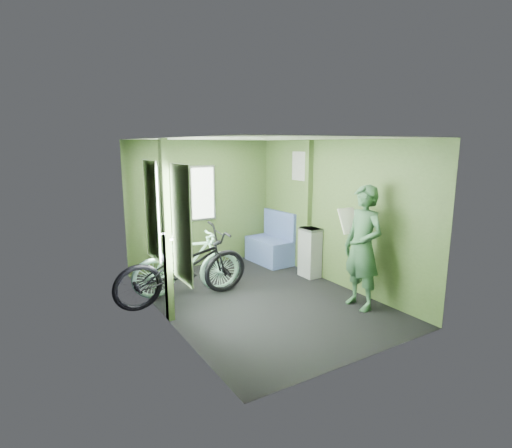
{
  "coord_description": "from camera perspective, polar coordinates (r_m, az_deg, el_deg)",
  "views": [
    {
      "loc": [
        -2.93,
        -4.7,
        2.23
      ],
      "look_at": [
        0.0,
        0.1,
        1.1
      ],
      "focal_mm": 28.0,
      "sensor_mm": 36.0,
      "label": 1
    }
  ],
  "objects": [
    {
      "name": "room",
      "position": [
        5.61,
        -0.0,
        3.22
      ],
      "size": [
        4.0,
        4.02,
        2.31
      ],
      "color": "black",
      "rests_on": "ground"
    },
    {
      "name": "waste_box",
      "position": [
        6.85,
        7.71,
        -4.05
      ],
      "size": [
        0.25,
        0.35,
        0.85
      ],
      "primitive_type": "cube",
      "color": "gray",
      "rests_on": "ground"
    },
    {
      "name": "bench_seat",
      "position": [
        7.63,
        2.08,
        -3.38
      ],
      "size": [
        0.56,
        0.95,
        0.98
      ],
      "rotation": [
        0.0,
        0.0,
        0.05
      ],
      "color": "navy",
      "rests_on": "ground"
    },
    {
      "name": "passenger",
      "position": [
        5.6,
        15.0,
        -3.27
      ],
      "size": [
        0.43,
        0.71,
        1.7
      ],
      "rotation": [
        0.0,
        0.0,
        -1.6
      ],
      "color": "#2C5235",
      "rests_on": "ground"
    },
    {
      "name": "bicycle_mint",
      "position": [
        6.18,
        -9.61,
        -9.95
      ],
      "size": [
        1.7,
        0.81,
        1.01
      ],
      "primitive_type": "imported",
      "rotation": [
        0.0,
        -0.08,
        1.4
      ],
      "color": "#A4EAC8",
      "rests_on": "ground"
    },
    {
      "name": "bicycle_black",
      "position": [
        5.95,
        -10.08,
        -10.84
      ],
      "size": [
        2.03,
        0.89,
        1.14
      ],
      "primitive_type": "imported",
      "rotation": [
        0.0,
        -0.13,
        1.6
      ],
      "color": "black",
      "rests_on": "ground"
    }
  ]
}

